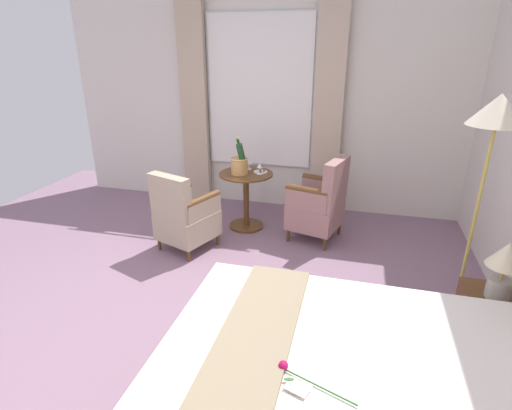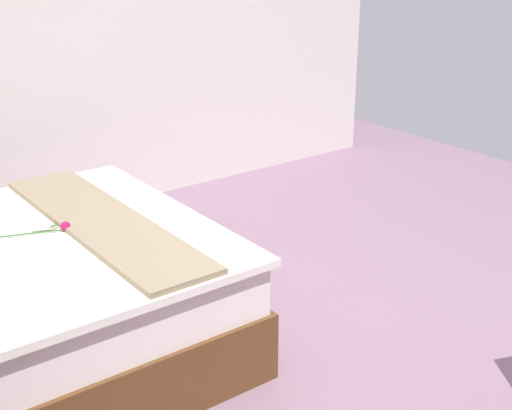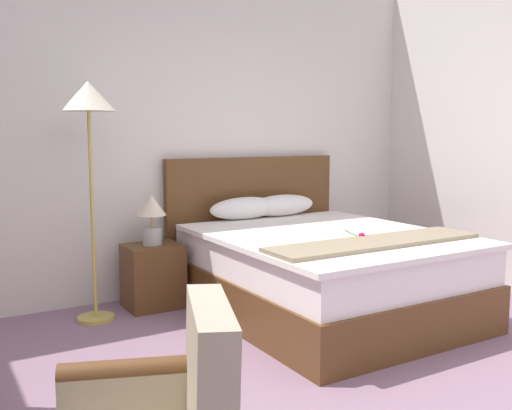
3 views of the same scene
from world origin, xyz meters
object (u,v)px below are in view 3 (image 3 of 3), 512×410
Objects in this scene: bedside_lamp at (152,213)px; floor_lamp_brass at (89,114)px; nightstand at (153,276)px; bed at (318,267)px.

bedside_lamp is 0.23× the size of floor_lamp_brass.
nightstand is at bearing 0.00° from bedside_lamp.
nightstand is 1.27× the size of bedside_lamp.
nightstand is at bearing 10.07° from floor_lamp_brass.
bed is 2.13m from floor_lamp_brass.
floor_lamp_brass reaches higher than nightstand.
bed is at bearing -22.98° from floor_lamp_brass.
bedside_lamp is at bearing 145.19° from bed.
bed is 5.38× the size of bedside_lamp.
bedside_lamp is (-1.11, 0.77, 0.43)m from bed.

